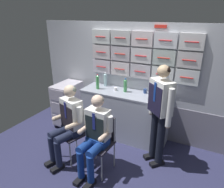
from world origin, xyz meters
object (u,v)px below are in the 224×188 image
(service_trolley, at_px, (68,103))
(folding_chair_center, at_px, (101,137))
(crew_member_left, at_px, (68,121))
(sparkling_bottle_green, at_px, (98,82))
(coffee_cup_spare, at_px, (145,91))
(crew_member_standing, at_px, (160,109))
(crew_member_center, at_px, (95,133))
(folding_chair_left, at_px, (77,127))
(snack_banana, at_px, (163,96))

(service_trolley, distance_m, folding_chair_center, 1.56)
(crew_member_left, relative_size, sparkling_bottle_green, 4.44)
(folding_chair_center, distance_m, coffee_cup_spare, 1.20)
(crew_member_standing, bearing_deg, crew_member_center, -138.43)
(folding_chair_left, relative_size, folding_chair_center, 1.00)
(service_trolley, relative_size, crew_member_left, 0.72)
(crew_member_left, relative_size, folding_chair_center, 1.49)
(crew_member_standing, height_order, sparkling_bottle_green, crew_member_standing)
(service_trolley, relative_size, coffee_cup_spare, 11.62)
(service_trolley, xyz_separation_m, crew_member_standing, (2.05, -0.35, 0.46))
(snack_banana, bearing_deg, crew_member_standing, -81.52)
(folding_chair_left, xyz_separation_m, coffee_cup_spare, (0.81, 1.01, 0.43))
(sparkling_bottle_green, height_order, coffee_cup_spare, sparkling_bottle_green)
(folding_chair_center, height_order, crew_member_standing, crew_member_standing)
(crew_member_center, height_order, snack_banana, crew_member_center)
(crew_member_center, relative_size, crew_member_standing, 0.77)
(service_trolley, height_order, sparkling_bottle_green, sparkling_bottle_green)
(service_trolley, height_order, crew_member_standing, crew_member_standing)
(crew_member_center, bearing_deg, coffee_cup_spare, 75.74)
(crew_member_standing, bearing_deg, folding_chair_center, -145.93)
(folding_chair_center, distance_m, sparkling_bottle_green, 1.18)
(service_trolley, distance_m, crew_member_standing, 2.13)
(folding_chair_center, distance_m, crew_member_center, 0.22)
(crew_member_left, bearing_deg, snack_banana, 43.74)
(crew_member_left, relative_size, crew_member_center, 1.03)
(service_trolley, height_order, folding_chair_left, service_trolley)
(sparkling_bottle_green, relative_size, coffee_cup_spare, 3.64)
(folding_chair_left, height_order, crew_member_center, crew_member_center)
(folding_chair_left, relative_size, crew_member_standing, 0.53)
(service_trolley, bearing_deg, folding_chair_center, -32.68)
(crew_member_center, xyz_separation_m, crew_member_standing, (0.74, 0.66, 0.27))
(service_trolley, relative_size, folding_chair_center, 1.07)
(crew_member_center, relative_size, snack_banana, 7.26)
(service_trolley, distance_m, coffee_cup_spare, 1.71)
(coffee_cup_spare, bearing_deg, snack_banana, -2.42)
(service_trolley, height_order, crew_member_center, crew_member_center)
(folding_chair_left, xyz_separation_m, sparkling_bottle_green, (-0.07, 0.82, 0.53))
(service_trolley, xyz_separation_m, sparkling_bottle_green, (0.73, 0.04, 0.57))
(crew_member_standing, height_order, coffee_cup_spare, crew_member_standing)
(service_trolley, height_order, folding_chair_center, service_trolley)
(crew_member_left, relative_size, snack_banana, 7.48)
(crew_member_center, bearing_deg, crew_member_standing, 41.57)
(coffee_cup_spare, bearing_deg, crew_member_center, -104.26)
(snack_banana, bearing_deg, crew_member_center, -118.09)
(coffee_cup_spare, height_order, snack_banana, coffee_cup_spare)
(crew_member_center, height_order, crew_member_standing, crew_member_standing)
(crew_member_standing, distance_m, sparkling_bottle_green, 1.37)
(folding_chair_center, height_order, coffee_cup_spare, coffee_cup_spare)
(folding_chair_center, xyz_separation_m, sparkling_bottle_green, (-0.58, 0.88, 0.53))
(folding_chair_left, bearing_deg, snack_banana, 40.91)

